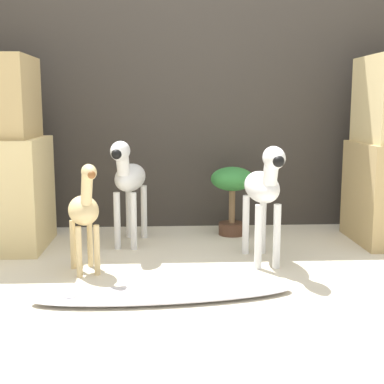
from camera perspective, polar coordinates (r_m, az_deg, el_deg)
The scene contains 7 objects.
ground_plane at distance 2.53m, azimuth 2.59°, elevation -10.26°, with size 14.00×14.00×0.00m, color beige.
wall_back at distance 3.74m, azimuth 0.65°, elevation 13.19°, with size 6.40×0.08×2.20m.
zebra_right at distance 2.86m, azimuth 7.66°, elevation 0.47°, with size 0.20×0.54×0.65m.
zebra_left at distance 3.22m, azimuth -6.78°, elevation 1.50°, with size 0.24×0.54×0.65m.
giraffe_figurine at distance 2.73m, azimuth -11.40°, elevation -1.86°, with size 0.22×0.35×0.57m.
potted_palm_front at distance 3.48m, azimuth 4.31°, elevation 0.48°, with size 0.28×0.28×0.45m.
surfboard at distance 2.41m, azimuth -3.10°, elevation -10.78°, with size 1.18×0.35×0.09m.
Camera 1 is at (-0.24, -2.37, 0.85)m, focal length 50.00 mm.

